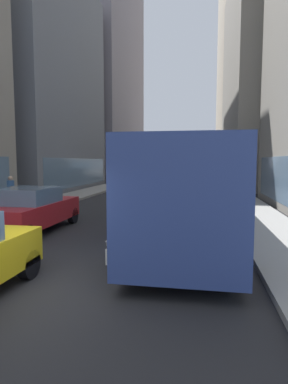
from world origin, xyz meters
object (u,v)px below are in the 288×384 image
(transit_bus, at_px, (189,183))
(dalmatian_dog, at_px, (112,242))
(car_white_van, at_px, (195,184))
(box_truck, at_px, (183,169))
(car_grey_wagon, at_px, (164,176))
(pedestrian_with_handbag, at_px, (11,193))
(car_black_suv, at_px, (153,180))
(car_red_coupe, at_px, (31,209))
(car_silver_sedan, at_px, (187,173))

(transit_bus, xyz_separation_m, dalmatian_dog, (-1.79, -3.60, -1.26))
(car_white_van, height_order, box_truck, box_truck)
(car_grey_wagon, height_order, box_truck, box_truck)
(car_grey_wagon, height_order, pedestrian_with_handbag, pedestrian_with_handbag)
(car_white_van, bearing_deg, box_truck, 97.01)
(car_white_van, height_order, car_black_suv, same)
(dalmatian_dog, bearing_deg, car_red_coupe, 143.83)
(pedestrian_with_handbag, bearing_deg, transit_bus, -17.42)
(car_black_suv, bearing_deg, car_red_coupe, -94.70)
(transit_bus, bearing_deg, pedestrian_with_handbag, 162.58)
(car_silver_sedan, height_order, car_black_suv, same)
(car_silver_sedan, distance_m, pedestrian_with_handbag, 35.78)
(pedestrian_with_handbag, bearing_deg, car_red_coupe, -49.38)
(car_white_van, distance_m, car_grey_wagon, 13.98)
(car_white_van, relative_size, car_silver_sedan, 0.88)
(car_silver_sedan, bearing_deg, transit_bus, -87.58)
(transit_bus, relative_size, car_silver_sedan, 2.48)
(car_black_suv, relative_size, pedestrian_with_handbag, 2.73)
(box_truck, height_order, dalmatian_dog, box_truck)
(car_white_van, xyz_separation_m, car_red_coupe, (-5.60, -14.54, 0.00))
(box_truck, bearing_deg, car_red_coupe, -98.26)
(transit_bus, distance_m, car_silver_sedan, 37.84)
(car_silver_sedan, bearing_deg, pedestrian_with_handbag, -101.31)
(car_red_coupe, bearing_deg, pedestrian_with_handbag, 130.62)
(car_grey_wagon, relative_size, pedestrian_with_handbag, 2.75)
(dalmatian_dog, bearing_deg, car_black_suv, 95.68)
(car_black_suv, bearing_deg, transit_bus, -77.90)
(car_silver_sedan, relative_size, pedestrian_with_handbag, 2.75)
(transit_bus, relative_size, box_truck, 1.54)
(transit_bus, bearing_deg, car_silver_sedan, 92.42)
(car_grey_wagon, bearing_deg, car_black_suv, -90.00)
(dalmatian_dog, xyz_separation_m, pedestrian_with_handbag, (-6.83, 6.30, 0.50))
(car_grey_wagon, xyz_separation_m, pedestrian_with_handbag, (-4.62, -24.43, 0.19))
(car_white_van, distance_m, box_truck, 13.14)
(transit_bus, xyz_separation_m, box_truck, (-1.60, 26.74, -0.11))
(transit_bus, height_order, car_black_suv, transit_bus)
(transit_bus, relative_size, car_red_coupe, 2.63)
(car_silver_sedan, relative_size, car_black_suv, 1.01)
(box_truck, distance_m, pedestrian_with_handbag, 25.05)
(transit_bus, xyz_separation_m, pedestrian_with_handbag, (-8.62, 2.70, -0.76))
(transit_bus, bearing_deg, car_black_suv, 102.10)
(car_grey_wagon, relative_size, car_black_suv, 1.01)
(transit_bus, relative_size, car_black_suv, 2.50)
(car_white_van, distance_m, car_red_coupe, 15.58)
(pedestrian_with_handbag, bearing_deg, car_white_van, 52.00)
(car_silver_sedan, bearing_deg, box_truck, -90.00)
(transit_bus, relative_size, car_white_van, 2.81)
(car_silver_sedan, height_order, box_truck, box_truck)
(car_white_van, bearing_deg, dalmatian_dog, -95.89)
(car_white_van, relative_size, box_truck, 0.55)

